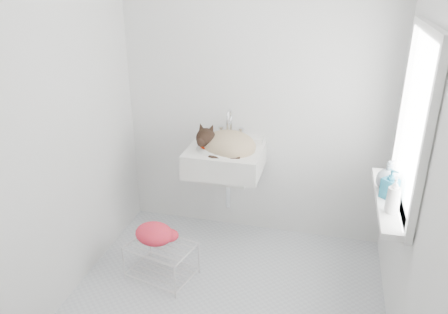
% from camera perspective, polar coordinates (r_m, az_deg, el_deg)
% --- Properties ---
extents(floor, '(2.20, 2.00, 0.02)m').
position_cam_1_polar(floor, '(3.30, 0.19, -17.89)').
color(floor, '#B7BBC0').
rests_on(floor, ground).
extents(back_wall, '(2.20, 0.02, 2.50)m').
position_cam_1_polar(back_wall, '(3.58, 4.10, 8.32)').
color(back_wall, silver).
rests_on(back_wall, ground).
extents(right_wall, '(0.02, 2.00, 2.50)m').
position_cam_1_polar(right_wall, '(2.63, 24.18, 0.64)').
color(right_wall, silver).
rests_on(right_wall, ground).
extents(left_wall, '(0.02, 2.00, 2.50)m').
position_cam_1_polar(left_wall, '(3.09, -20.09, 4.47)').
color(left_wall, silver).
rests_on(left_wall, ground).
extents(window_glass, '(0.01, 0.80, 1.00)m').
position_cam_1_polar(window_glass, '(2.78, 23.62, 4.11)').
color(window_glass, white).
rests_on(window_glass, right_wall).
extents(window_frame, '(0.04, 0.90, 1.10)m').
position_cam_1_polar(window_frame, '(2.78, 23.32, 4.15)').
color(window_frame, white).
rests_on(window_frame, right_wall).
extents(windowsill, '(0.16, 0.88, 0.04)m').
position_cam_1_polar(windowsill, '(2.96, 20.60, -5.25)').
color(windowsill, white).
rests_on(windowsill, right_wall).
extents(sink, '(0.59, 0.52, 0.24)m').
position_cam_1_polar(sink, '(3.50, 0.16, 1.13)').
color(sink, silver).
rests_on(sink, back_wall).
extents(faucet, '(0.22, 0.15, 0.22)m').
position_cam_1_polar(faucet, '(3.62, 0.85, 4.23)').
color(faucet, silver).
rests_on(faucet, sink).
extents(cat, '(0.47, 0.39, 0.29)m').
position_cam_1_polar(cat, '(3.47, 0.29, 1.63)').
color(cat, tan).
rests_on(cat, sink).
extents(wire_rack, '(0.53, 0.43, 0.28)m').
position_cam_1_polar(wire_rack, '(3.44, -8.10, -12.97)').
color(wire_rack, silver).
rests_on(wire_rack, floor).
extents(towel, '(0.37, 0.32, 0.13)m').
position_cam_1_polar(towel, '(3.40, -8.99, -10.27)').
color(towel, red).
rests_on(towel, wire_rack).
extents(bottle_a, '(0.08, 0.08, 0.19)m').
position_cam_1_polar(bottle_a, '(2.79, 20.79, -6.71)').
color(bottle_a, white).
rests_on(bottle_a, windowsill).
extents(bottle_b, '(0.12, 0.12, 0.19)m').
position_cam_1_polar(bottle_b, '(2.95, 20.47, -4.95)').
color(bottle_b, teal).
rests_on(bottle_b, windowsill).
extents(bottle_c, '(0.21, 0.21, 0.19)m').
position_cam_1_polar(bottle_c, '(3.06, 20.28, -3.90)').
color(bottle_c, '#A8B6C2').
rests_on(bottle_c, windowsill).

